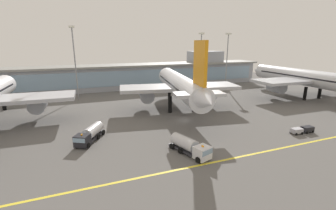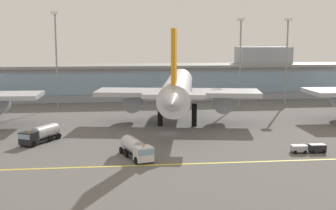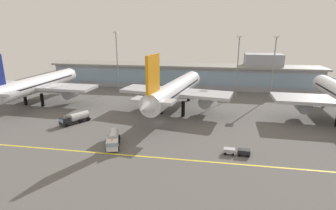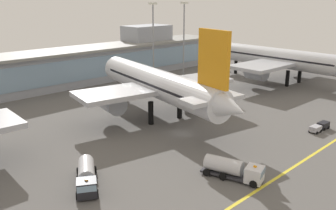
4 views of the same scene
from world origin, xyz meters
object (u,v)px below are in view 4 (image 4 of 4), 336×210
(fuel_tanker_truck, at_px, (87,177))
(service_truck_far, at_px, (234,169))
(airliner_far_right, at_px, (285,59))
(apron_light_mast_centre, at_px, (153,31))
(airliner_near_right, at_px, (158,84))
(apron_light_mast_east, at_px, (184,29))
(baggage_tug_near, at_px, (320,127))

(fuel_tanker_truck, xyz_separation_m, service_truck_far, (16.81, -12.77, 0.00))
(airliner_far_right, xyz_separation_m, service_truck_far, (-60.65, -26.24, -5.73))
(service_truck_far, height_order, apron_light_mast_centre, apron_light_mast_centre)
(fuel_tanker_truck, bearing_deg, airliner_far_right, 130.22)
(airliner_near_right, bearing_deg, apron_light_mast_centre, -29.45)
(airliner_far_right, xyz_separation_m, apron_light_mast_centre, (-29.34, 27.26, 8.40))
(airliner_far_right, distance_m, apron_light_mast_east, 32.93)
(apron_light_mast_east, bearing_deg, airliner_near_right, -143.30)
(baggage_tug_near, height_order, service_truck_far, service_truck_far)
(baggage_tug_near, xyz_separation_m, apron_light_mast_east, (16.48, 53.76, 14.87))
(airliner_near_right, bearing_deg, service_truck_far, 169.84)
(baggage_tug_near, distance_m, service_truck_far, 28.29)
(airliner_near_right, bearing_deg, baggage_tug_near, -137.52)
(airliner_near_right, distance_m, apron_light_mast_east, 43.61)
(airliner_near_right, relative_size, fuel_tanker_truck, 5.70)
(airliner_far_right, height_order, baggage_tug_near, airliner_far_right)
(airliner_near_right, height_order, fuel_tanker_truck, airliner_near_right)
(airliner_far_right, bearing_deg, apron_light_mast_east, 31.39)
(baggage_tug_near, relative_size, apron_light_mast_centre, 0.24)
(fuel_tanker_truck, bearing_deg, baggage_tug_near, 104.62)
(airliner_near_right, relative_size, service_truck_far, 5.50)
(service_truck_far, bearing_deg, baggage_tug_near, 72.40)
(apron_light_mast_centre, bearing_deg, fuel_tanker_truck, -139.75)
(airliner_far_right, distance_m, baggage_tug_near, 42.12)
(fuel_tanker_truck, xyz_separation_m, apron_light_mast_centre, (48.12, 40.74, 14.13))
(service_truck_far, relative_size, apron_light_mast_centre, 0.39)
(baggage_tug_near, bearing_deg, apron_light_mast_centre, 89.78)
(airliner_far_right, relative_size, apron_light_mast_east, 2.37)
(airliner_near_right, height_order, apron_light_mast_centre, apron_light_mast_centre)
(fuel_tanker_truck, bearing_deg, airliner_near_right, 149.94)
(fuel_tanker_truck, relative_size, apron_light_mast_centre, 0.38)
(apron_light_mast_east, bearing_deg, apron_light_mast_centre, -178.62)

